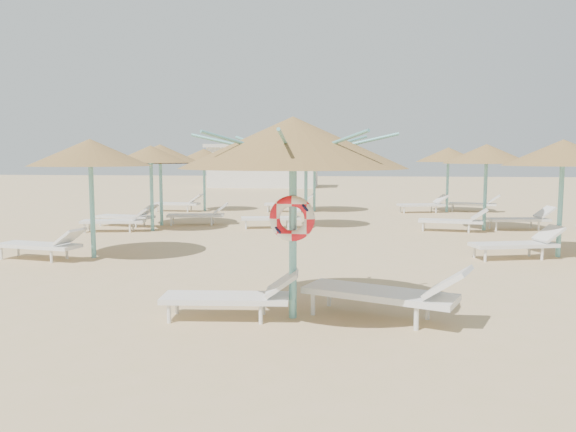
# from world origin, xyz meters

# --- Properties ---
(ground) EXTENTS (120.00, 120.00, 0.00)m
(ground) POSITION_xyz_m (0.00, 0.00, 0.00)
(ground) COLOR tan
(ground) RESTS_ON ground
(main_palapa) EXTENTS (3.17, 3.17, 2.84)m
(main_palapa) POSITION_xyz_m (0.28, 0.06, 2.47)
(main_palapa) COLOR #6AB7B7
(main_palapa) RESTS_ON ground
(lounger_main_a) EXTENTS (1.97, 0.74, 0.70)m
(lounger_main_a) POSITION_xyz_m (-0.53, -0.11, 0.33)
(lounger_main_a) COLOR white
(lounger_main_a) RESTS_ON ground
(lounger_main_b) EXTENTS (2.40, 1.49, 0.84)m
(lounger_main_b) POSITION_xyz_m (1.64, 0.10, 0.40)
(lounger_main_b) COLOR white
(lounger_main_b) RESTS_ON ground
(palapa_field) EXTENTS (20.01, 14.66, 2.71)m
(palapa_field) POSITION_xyz_m (1.42, 10.28, 2.30)
(palapa_field) COLOR #6AB7B7
(palapa_field) RESTS_ON ground
(service_hut) EXTENTS (8.40, 4.40, 3.25)m
(service_hut) POSITION_xyz_m (-6.00, 35.00, 1.64)
(service_hut) COLOR silver
(service_hut) RESTS_ON ground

